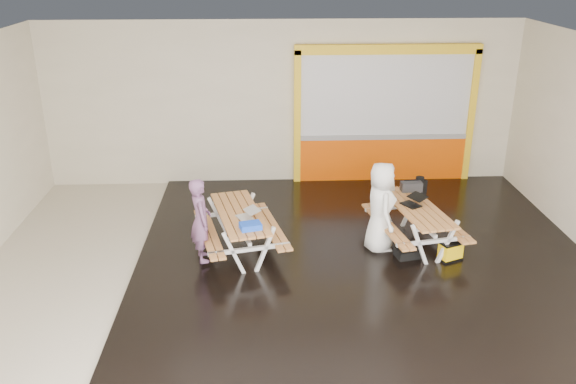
{
  "coord_description": "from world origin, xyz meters",
  "views": [
    {
      "loc": [
        -0.41,
        -8.4,
        4.78
      ],
      "look_at": [
        0.0,
        0.9,
        1.0
      ],
      "focal_mm": 37.2,
      "sensor_mm": 36.0,
      "label": 1
    }
  ],
  "objects_px": {
    "picnic_table_right": "(416,216)",
    "blue_pouch": "(250,226)",
    "picnic_table_left": "(240,222)",
    "laptop_left": "(247,215)",
    "person_right": "(381,208)",
    "toolbox": "(411,186)",
    "person_left": "(201,220)",
    "fluke_bag": "(450,251)",
    "dark_case": "(407,253)",
    "laptop_right": "(413,202)",
    "backpack": "(419,187)"
  },
  "relations": [
    {
      "from": "picnic_table_right",
      "to": "blue_pouch",
      "type": "distance_m",
      "value": 2.92
    },
    {
      "from": "picnic_table_left",
      "to": "laptop_left",
      "type": "xyz_separation_m",
      "value": [
        0.13,
        -0.2,
        0.23
      ]
    },
    {
      "from": "person_right",
      "to": "toolbox",
      "type": "bearing_deg",
      "value": -46.11
    },
    {
      "from": "picnic_table_left",
      "to": "person_left",
      "type": "distance_m",
      "value": 0.72
    },
    {
      "from": "fluke_bag",
      "to": "dark_case",
      "type": "bearing_deg",
      "value": 170.35
    },
    {
      "from": "person_right",
      "to": "picnic_table_right",
      "type": "bearing_deg",
      "value": -85.49
    },
    {
      "from": "picnic_table_left",
      "to": "laptop_right",
      "type": "distance_m",
      "value": 2.97
    },
    {
      "from": "blue_pouch",
      "to": "toolbox",
      "type": "height_order",
      "value": "toolbox"
    },
    {
      "from": "laptop_left",
      "to": "fluke_bag",
      "type": "relative_size",
      "value": 1.0
    },
    {
      "from": "laptop_left",
      "to": "blue_pouch",
      "type": "height_order",
      "value": "laptop_left"
    },
    {
      "from": "laptop_left",
      "to": "dark_case",
      "type": "xyz_separation_m",
      "value": [
        2.64,
        -0.12,
        -0.69
      ]
    },
    {
      "from": "picnic_table_right",
      "to": "fluke_bag",
      "type": "distance_m",
      "value": 0.84
    },
    {
      "from": "laptop_right",
      "to": "picnic_table_left",
      "type": "bearing_deg",
      "value": -175.33
    },
    {
      "from": "laptop_left",
      "to": "backpack",
      "type": "xyz_separation_m",
      "value": [
        3.16,
        1.37,
        -0.12
      ]
    },
    {
      "from": "picnic_table_left",
      "to": "person_left",
      "type": "relative_size",
      "value": 1.55
    },
    {
      "from": "picnic_table_left",
      "to": "person_right",
      "type": "distance_m",
      "value": 2.36
    },
    {
      "from": "picnic_table_left",
      "to": "picnic_table_right",
      "type": "distance_m",
      "value": 2.99
    },
    {
      "from": "laptop_left",
      "to": "blue_pouch",
      "type": "distance_m",
      "value": 0.43
    },
    {
      "from": "laptop_left",
      "to": "toolbox",
      "type": "distance_m",
      "value": 3.11
    },
    {
      "from": "picnic_table_right",
      "to": "laptop_left",
      "type": "height_order",
      "value": "laptop_left"
    },
    {
      "from": "person_left",
      "to": "backpack",
      "type": "xyz_separation_m",
      "value": [
        3.9,
        1.51,
        -0.11
      ]
    },
    {
      "from": "laptop_left",
      "to": "blue_pouch",
      "type": "xyz_separation_m",
      "value": [
        0.06,
        -0.43,
        0.0
      ]
    },
    {
      "from": "picnic_table_right",
      "to": "toolbox",
      "type": "bearing_deg",
      "value": 84.24
    },
    {
      "from": "toolbox",
      "to": "person_left",
      "type": "bearing_deg",
      "value": -161.96
    },
    {
      "from": "laptop_right",
      "to": "blue_pouch",
      "type": "bearing_deg",
      "value": -162.58
    },
    {
      "from": "picnic_table_right",
      "to": "person_left",
      "type": "bearing_deg",
      "value": -172.23
    },
    {
      "from": "picnic_table_right",
      "to": "fluke_bag",
      "type": "relative_size",
      "value": 4.75
    },
    {
      "from": "picnic_table_right",
      "to": "person_right",
      "type": "xyz_separation_m",
      "value": [
        -0.64,
        -0.11,
        0.21
      ]
    },
    {
      "from": "person_right",
      "to": "fluke_bag",
      "type": "height_order",
      "value": "person_right"
    },
    {
      "from": "laptop_right",
      "to": "picnic_table_right",
      "type": "bearing_deg",
      "value": -65.69
    },
    {
      "from": "person_right",
      "to": "laptop_right",
      "type": "distance_m",
      "value": 0.63
    },
    {
      "from": "picnic_table_right",
      "to": "backpack",
      "type": "bearing_deg",
      "value": 73.22
    },
    {
      "from": "picnic_table_right",
      "to": "person_right",
      "type": "relative_size",
      "value": 1.32
    },
    {
      "from": "backpack",
      "to": "picnic_table_right",
      "type": "bearing_deg",
      "value": -106.78
    },
    {
      "from": "picnic_table_left",
      "to": "blue_pouch",
      "type": "height_order",
      "value": "blue_pouch"
    },
    {
      "from": "backpack",
      "to": "person_left",
      "type": "bearing_deg",
      "value": -158.89
    },
    {
      "from": "picnic_table_right",
      "to": "backpack",
      "type": "distance_m",
      "value": 1.07
    },
    {
      "from": "picnic_table_left",
      "to": "laptop_right",
      "type": "bearing_deg",
      "value": 4.67
    },
    {
      "from": "blue_pouch",
      "to": "picnic_table_right",
      "type": "bearing_deg",
      "value": 15.59
    },
    {
      "from": "blue_pouch",
      "to": "person_right",
      "type": "bearing_deg",
      "value": 17.34
    },
    {
      "from": "blue_pouch",
      "to": "dark_case",
      "type": "distance_m",
      "value": 2.69
    },
    {
      "from": "picnic_table_right",
      "to": "toolbox",
      "type": "height_order",
      "value": "toolbox"
    },
    {
      "from": "picnic_table_left",
      "to": "dark_case",
      "type": "height_order",
      "value": "picnic_table_left"
    },
    {
      "from": "blue_pouch",
      "to": "dark_case",
      "type": "height_order",
      "value": "blue_pouch"
    },
    {
      "from": "toolbox",
      "to": "backpack",
      "type": "relative_size",
      "value": 0.95
    },
    {
      "from": "laptop_right",
      "to": "blue_pouch",
      "type": "xyz_separation_m",
      "value": [
        -2.76,
        -0.87,
        0.01
      ]
    },
    {
      "from": "person_right",
      "to": "dark_case",
      "type": "height_order",
      "value": "person_right"
    },
    {
      "from": "picnic_table_right",
      "to": "toolbox",
      "type": "relative_size",
      "value": 5.43
    },
    {
      "from": "picnic_table_right",
      "to": "laptop_right",
      "type": "bearing_deg",
      "value": 114.31
    },
    {
      "from": "person_left",
      "to": "person_right",
      "type": "height_order",
      "value": "person_right"
    }
  ]
}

